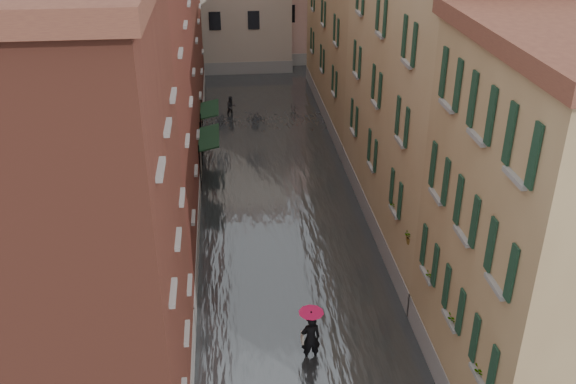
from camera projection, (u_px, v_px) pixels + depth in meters
ground at (310, 364)px, 22.27m from camera, size 120.00×120.00×0.00m
floodwater at (277, 191)px, 33.69m from camera, size 10.00×60.00×0.20m
building_left_near at (61, 248)px, 16.86m from camera, size 6.00×8.00×13.00m
building_left_mid at (117, 112)px, 26.69m from camera, size 6.00×14.00×12.50m
building_left_far at (148, 16)px, 39.58m from camera, size 6.00×16.00×14.00m
building_right_near at (563, 243)px, 18.49m from camera, size 6.00×8.00×11.50m
building_right_mid at (444, 95)px, 27.85m from camera, size 6.00×14.00×13.00m
building_right_far at (369, 31)px, 41.43m from camera, size 6.00×16.00×11.50m
awning_near at (208, 139)px, 33.86m from camera, size 1.09×3.25×2.80m
awning_far at (209, 110)px, 37.69m from camera, size 1.09×2.80×2.80m
window_planters at (433, 267)px, 21.35m from camera, size 0.59×10.26×0.84m
pedestrian_main at (311, 333)px, 21.93m from camera, size 0.87×0.87×2.06m
pedestrian_far at (231, 107)px, 43.31m from camera, size 0.86×0.78×1.44m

